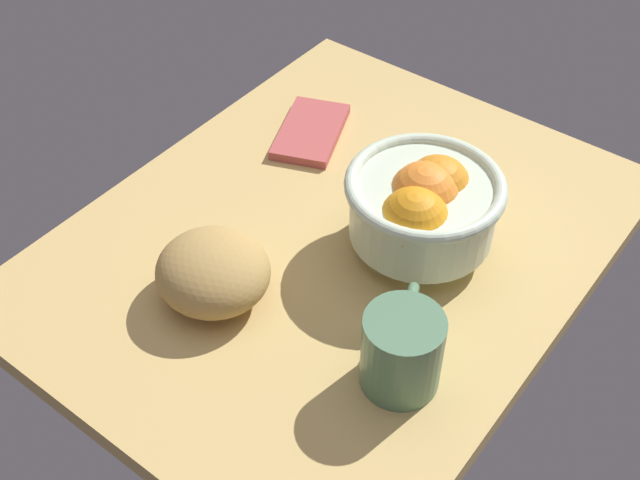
{
  "coord_description": "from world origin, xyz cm",
  "views": [
    {
      "loc": [
        58.94,
        42.76,
        71.43
      ],
      "look_at": [
        5.51,
        1.98,
        5.0
      ],
      "focal_mm": 46.15,
      "sensor_mm": 36.0,
      "label": 1
    }
  ],
  "objects": [
    {
      "name": "ground_plane",
      "position": [
        0.0,
        0.0,
        -1.5
      ],
      "size": [
        73.46,
        57.8,
        3.0
      ],
      "primitive_type": "cube",
      "color": "tan"
    },
    {
      "name": "bread_loaf",
      "position": [
        15.91,
        -5.26,
        3.8
      ],
      "size": [
        13.75,
        14.2,
        7.59
      ],
      "primitive_type": "ellipsoid",
      "rotation": [
        0.0,
        0.0,
        4.79
      ],
      "color": "#AE8A4B",
      "rests_on": "ground"
    },
    {
      "name": "fruit_bowl",
      "position": [
        -4.69,
        9.37,
        7.23
      ],
      "size": [
        18.76,
        18.76,
        12.4
      ],
      "color": "silver",
      "rests_on": "ground"
    },
    {
      "name": "mug",
      "position": [
        12.69,
        18.04,
        4.69
      ],
      "size": [
        12.33,
        8.42,
        9.37
      ],
      "color": "#537D5B",
      "rests_on": "ground"
    },
    {
      "name": "napkin_folded",
      "position": [
        -14.56,
        -15.0,
        0.67
      ],
      "size": [
        15.83,
        12.69,
        1.34
      ],
      "primitive_type": "cube",
      "rotation": [
        0.0,
        0.0,
        0.38
      ],
      "color": "#B44D4B",
      "rests_on": "ground"
    }
  ]
}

